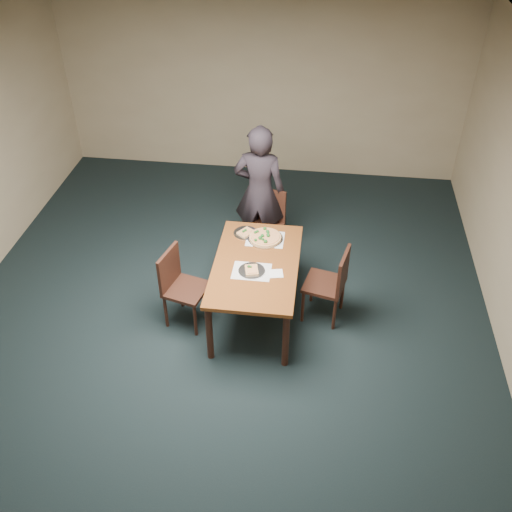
# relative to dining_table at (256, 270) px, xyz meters

# --- Properties ---
(ground) EXTENTS (8.00, 8.00, 0.00)m
(ground) POSITION_rel_dining_table_xyz_m (-0.36, -0.59, -0.66)
(ground) COLOR black
(ground) RESTS_ON ground
(room_shell) EXTENTS (8.00, 8.00, 8.00)m
(room_shell) POSITION_rel_dining_table_xyz_m (-0.36, -0.59, 1.08)
(room_shell) COLOR tan
(room_shell) RESTS_ON ground
(dining_table) EXTENTS (0.90, 1.50, 0.75)m
(dining_table) POSITION_rel_dining_table_xyz_m (0.00, 0.00, 0.00)
(dining_table) COLOR #5E2E12
(dining_table) RESTS_ON ground
(chair_far) EXTENTS (0.50, 0.50, 0.91)m
(chair_far) POSITION_rel_dining_table_xyz_m (-0.02, 1.15, -0.14)
(chair_far) COLOR black
(chair_far) RESTS_ON ground
(chair_left) EXTENTS (0.51, 0.51, 0.91)m
(chair_left) POSITION_rel_dining_table_xyz_m (-0.81, -0.15, -0.14)
(chair_left) COLOR black
(chair_left) RESTS_ON ground
(chair_right) EXTENTS (0.51, 0.51, 0.91)m
(chair_right) POSITION_rel_dining_table_xyz_m (0.82, 0.09, -0.14)
(chair_right) COLOR black
(chair_right) RESTS_ON ground
(diner) EXTENTS (0.67, 0.47, 1.75)m
(diner) POSITION_rel_dining_table_xyz_m (-0.11, 1.23, 0.22)
(diner) COLOR black
(diner) RESTS_ON ground
(placemat_main) EXTENTS (0.42, 0.32, 0.00)m
(placemat_main) POSITION_rel_dining_table_xyz_m (0.05, 0.45, 0.09)
(placemat_main) COLOR white
(placemat_main) RESTS_ON dining_table
(placemat_near) EXTENTS (0.40, 0.30, 0.00)m
(placemat_near) POSITION_rel_dining_table_xyz_m (-0.03, -0.14, 0.09)
(placemat_near) COLOR white
(placemat_near) RESTS_ON dining_table
(pizza_pan) EXTENTS (0.40, 0.40, 0.07)m
(pizza_pan) POSITION_rel_dining_table_xyz_m (0.04, 0.45, 0.12)
(pizza_pan) COLOR silver
(pizza_pan) RESTS_ON dining_table
(slice_plate_near) EXTENTS (0.28, 0.28, 0.06)m
(slice_plate_near) POSITION_rel_dining_table_xyz_m (-0.03, -0.14, 0.11)
(slice_plate_near) COLOR silver
(slice_plate_near) RESTS_ON dining_table
(slice_plate_far) EXTENTS (0.28, 0.28, 0.06)m
(slice_plate_far) POSITION_rel_dining_table_xyz_m (-0.19, 0.53, 0.10)
(slice_plate_far) COLOR silver
(slice_plate_far) RESTS_ON dining_table
(napkin) EXTENTS (0.16, 0.16, 0.01)m
(napkin) POSITION_rel_dining_table_xyz_m (0.23, -0.15, 0.09)
(napkin) COLOR white
(napkin) RESTS_ON dining_table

